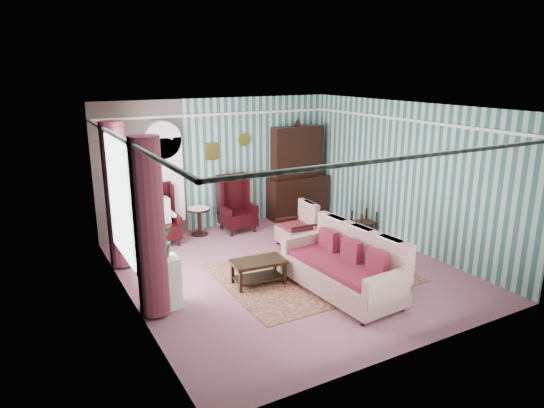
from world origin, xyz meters
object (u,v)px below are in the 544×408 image
sofa (342,261)px  coffee_table (258,272)px  wingback_right (237,204)px  round_side_table (199,222)px  seated_woman (160,217)px  floral_armchair (297,224)px  dresser_hutch (298,169)px  nest_table (364,222)px  plant_stand (161,284)px  wingback_left (160,215)px  bookcase (164,186)px

sofa → coffee_table: 1.43m
wingback_right → sofa: (0.12, -3.67, -0.06)m
round_side_table → sofa: bearing=-75.8°
seated_woman → floral_armchair: size_ratio=1.22×
coffee_table → round_side_table: bearing=89.3°
round_side_table → sofa: 3.95m
dresser_hutch → sofa: dresser_hutch is taller
seated_woman → wingback_right: bearing=0.0°
seated_woman → nest_table: bearing=-20.8°
plant_stand → nest_table: bearing=13.8°
wingback_right → nest_table: size_ratio=2.31×
round_side_table → floral_armchair: bearing=-47.6°
round_side_table → floral_armchair: floral_armchair is taller
wingback_left → sofa: wingback_left is taller
coffee_table → nest_table: bearing=19.9°
round_side_table → coffee_table: 2.86m
bookcase → nest_table: size_ratio=4.15×
seated_woman → plant_stand: 2.87m
seated_woman → coffee_table: seated_woman is taller
sofa → floral_armchair: 2.26m
round_side_table → floral_armchair: (1.48, -1.63, 0.18)m
wingback_right → dresser_hutch: bearing=8.8°
nest_table → sofa: 3.07m
wingback_right → floral_armchair: (0.63, -1.48, -0.14)m
seated_woman → round_side_table: seated_woman is taller
sofa → seated_woman: bearing=23.1°
dresser_hutch → round_side_table: bearing=-177.4°
bookcase → coffee_table: 3.28m
floral_armchair → wingback_right: bearing=24.8°
nest_table → plant_stand: plant_stand is taller
bookcase → wingback_left: bookcase is taller
dresser_hutch → wingback_left: 3.55m
dresser_hutch → wingback_left: size_ratio=1.89×
bookcase → coffee_table: bookcase is taller
seated_woman → floral_armchair: bearing=-31.8°
seated_woman → floral_armchair: 2.81m
seated_woman → bookcase: bearing=57.3°
dresser_hutch → plant_stand: (-4.30, -3.02, -0.78)m
wingback_left → floral_armchair: size_ratio=1.29×
wingback_right → round_side_table: bearing=170.0°
wingback_right → sofa: wingback_right is taller
wingback_right → plant_stand: size_ratio=1.56×
wingback_right → seated_woman: size_ratio=1.06×
wingback_left → round_side_table: wingback_left is taller
seated_woman → floral_armchair: (2.38, -1.48, -0.11)m
wingback_left → wingback_right: same height
plant_stand → sofa: size_ratio=0.37×
sofa → round_side_table: bearing=10.4°
bookcase → nest_table: bearing=-26.9°
sofa → plant_stand: bearing=67.1°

